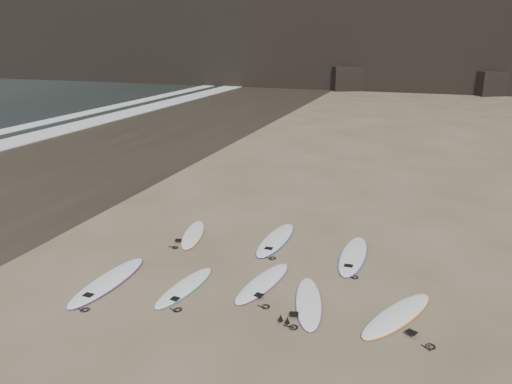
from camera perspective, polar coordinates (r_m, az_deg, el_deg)
ground at (r=11.61m, az=1.72°, el=-11.70°), size 240.00×240.00×0.00m
wet_sand at (r=25.99m, az=-19.46°, el=3.94°), size 12.00×200.00×0.01m
surfboard_0 at (r=12.60m, az=-16.56°, el=-9.73°), size 0.75×2.77×0.10m
surfboard_1 at (r=11.98m, az=-8.15°, el=-10.67°), size 0.80×2.26×0.08m
surfboard_2 at (r=12.05m, az=0.80°, el=-10.30°), size 1.00×2.43×0.09m
surfboard_3 at (r=11.31m, az=6.03°, el=-12.41°), size 1.13×2.38×0.08m
surfboard_4 at (r=11.19m, az=15.84°, el=-13.36°), size 1.65×2.51×0.09m
surfboard_5 at (r=14.89m, az=-7.21°, el=-4.81°), size 1.12×2.29×0.08m
surfboard_6 at (r=14.41m, az=2.27°, el=-5.43°), size 0.74×2.69×0.10m
surfboard_7 at (r=13.65m, az=11.04°, el=-7.12°), size 0.65×2.66×0.10m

